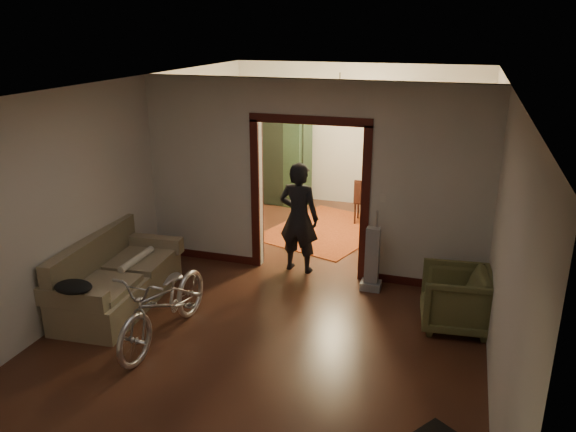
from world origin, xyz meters
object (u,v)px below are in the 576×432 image
at_px(desk, 397,199).
at_px(bicycle, 165,303).
at_px(person, 299,218).
at_px(sofa, 118,273).
at_px(locker, 286,159).
at_px(armchair, 455,299).

bearing_deg(desk, bicycle, -104.92).
height_order(person, desk, person).
bearing_deg(person, sofa, 48.46).
distance_m(locker, desk, 2.38).
distance_m(person, locker, 3.34).
bearing_deg(armchair, sofa, -85.99).
distance_m(armchair, locker, 5.42).
relative_size(armchair, locker, 0.44).
bearing_deg(person, armchair, 161.98).
bearing_deg(sofa, person, 37.95).
distance_m(bicycle, locker, 5.47).
xyz_separation_m(person, desk, (1.10, 2.79, -0.44)).
distance_m(sofa, locker, 4.94).
relative_size(person, desk, 1.57).
relative_size(locker, desk, 1.75).
height_order(sofa, desk, sofa).
height_order(bicycle, locker, locker).
height_order(bicycle, armchair, bicycle).
bearing_deg(bicycle, armchair, 24.79).
bearing_deg(person, desk, -105.27).
xyz_separation_m(sofa, bicycle, (1.01, -0.57, 0.02)).
bearing_deg(armchair, desk, -168.77).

